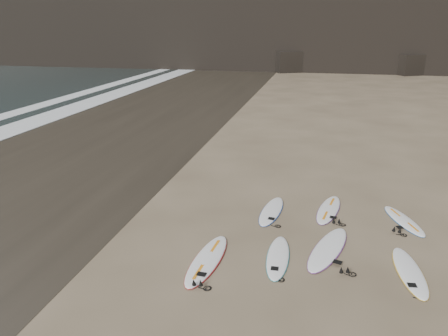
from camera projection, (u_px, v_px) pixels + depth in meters
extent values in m
plane|color=#897559|center=(370.00, 259.00, 11.23)|extent=(240.00, 240.00, 0.00)
cube|color=#383026|center=(97.00, 137.00, 23.16)|extent=(12.00, 200.00, 0.01)
cube|color=white|center=(7.00, 131.00, 24.28)|extent=(2.20, 200.00, 0.05)
cube|color=black|center=(407.00, 64.00, 50.87)|extent=(4.23, 4.46, 2.33)
cube|color=black|center=(286.00, 61.00, 53.73)|extent=(4.49, 4.76, 2.49)
ellipsoid|color=white|center=(207.00, 259.00, 11.13)|extent=(0.84, 2.74, 0.10)
ellipsoid|color=white|center=(278.00, 257.00, 11.27)|extent=(0.61, 2.31, 0.08)
ellipsoid|color=white|center=(328.00, 248.00, 11.67)|extent=(1.43, 2.83, 0.10)
ellipsoid|color=white|center=(410.00, 271.00, 10.60)|extent=(0.79, 2.43, 0.09)
ellipsoid|color=white|center=(272.00, 211.00, 14.02)|extent=(0.81, 2.44, 0.09)
ellipsoid|color=white|center=(329.00, 209.00, 14.12)|extent=(1.04, 2.52, 0.09)
ellipsoid|color=white|center=(404.00, 220.00, 13.34)|extent=(1.26, 2.27, 0.08)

